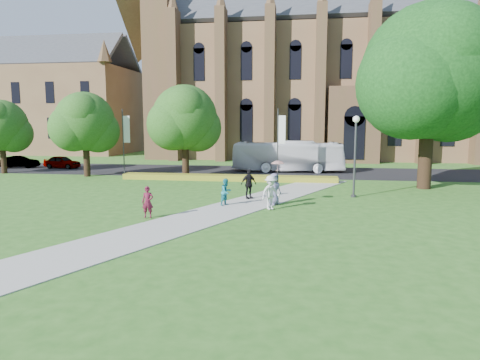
% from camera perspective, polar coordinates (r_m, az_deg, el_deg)
% --- Properties ---
extents(ground, '(160.00, 160.00, 0.00)m').
position_cam_1_polar(ground, '(22.63, -2.52, -4.63)').
color(ground, '#295D1B').
rests_on(ground, ground).
extents(road, '(160.00, 10.00, 0.02)m').
position_cam_1_polar(road, '(42.19, 2.69, 1.14)').
color(road, black).
rests_on(road, ground).
extents(footpath, '(15.58, 28.54, 0.04)m').
position_cam_1_polar(footpath, '(23.58, -2.05, -4.07)').
color(footpath, '#B2B2A8').
rests_on(footpath, ground).
extents(flower_hedge, '(18.00, 1.40, 0.45)m').
position_cam_1_polar(flower_hedge, '(35.75, -1.62, 0.31)').
color(flower_hedge, gold).
rests_on(flower_hedge, ground).
extents(cathedral, '(52.60, 18.25, 28.00)m').
position_cam_1_polar(cathedral, '(62.22, 14.25, 15.01)').
color(cathedral, brown).
rests_on(cathedral, ground).
extents(building_west, '(22.00, 14.00, 18.30)m').
position_cam_1_polar(building_west, '(74.43, -22.82, 10.50)').
color(building_west, brown).
rests_on(building_west, ground).
extents(streetlamp, '(0.44, 0.44, 5.24)m').
position_cam_1_polar(streetlamp, '(28.42, 15.12, 4.35)').
color(streetlamp, '#38383D').
rests_on(streetlamp, ground).
extents(large_tree, '(9.60, 9.60, 13.20)m').
position_cam_1_polar(large_tree, '(34.02, 24.03, 13.02)').
color(large_tree, '#332114').
rests_on(large_tree, ground).
extents(street_tree_0, '(5.20, 5.20, 7.50)m').
position_cam_1_polar(street_tree_0, '(40.56, -19.98, 7.31)').
color(street_tree_0, '#332114').
rests_on(street_tree_0, ground).
extents(street_tree_1, '(5.60, 5.60, 8.05)m').
position_cam_1_polar(street_tree_1, '(37.62, -7.36, 8.25)').
color(street_tree_1, '#332114').
rests_on(street_tree_1, ground).
extents(street_tree_2, '(4.80, 4.80, 6.95)m').
position_cam_1_polar(street_tree_2, '(46.31, -29.26, 6.36)').
color(street_tree_2, '#332114').
rests_on(street_tree_2, ground).
extents(banner_pole_0, '(0.70, 0.10, 6.00)m').
position_cam_1_polar(banner_pole_0, '(36.98, 5.23, 5.45)').
color(banner_pole_0, '#38383D').
rests_on(banner_pole_0, ground).
extents(banner_pole_1, '(0.70, 0.10, 6.00)m').
position_cam_1_polar(banner_pole_1, '(40.30, -15.16, 5.40)').
color(banner_pole_1, '#38383D').
rests_on(banner_pole_1, ground).
extents(tour_coach, '(10.90, 2.87, 3.01)m').
position_cam_1_polar(tour_coach, '(42.05, 6.41, 3.16)').
color(tour_coach, silver).
rests_on(tour_coach, road).
extents(car_0, '(4.05, 2.07, 1.32)m').
position_cam_1_polar(car_0, '(48.77, -22.63, 2.24)').
color(car_0, gray).
rests_on(car_0, road).
extents(car_1, '(4.07, 2.30, 1.27)m').
position_cam_1_polar(car_1, '(50.94, -27.34, 2.15)').
color(car_1, gray).
rests_on(car_1, road).
extents(pedestrian_0, '(0.62, 0.44, 1.60)m').
position_cam_1_polar(pedestrian_0, '(22.08, -12.21, -2.89)').
color(pedestrian_0, '#561328').
rests_on(pedestrian_0, footpath).
extents(pedestrian_1, '(0.91, 0.96, 1.56)m').
position_cam_1_polar(pedestrian_1, '(24.80, -1.86, -1.60)').
color(pedestrian_1, teal).
rests_on(pedestrian_1, footpath).
extents(pedestrian_2, '(1.36, 1.35, 1.89)m').
position_cam_1_polar(pedestrian_2, '(23.66, 4.12, -1.67)').
color(pedestrian_2, silver).
rests_on(pedestrian_2, footpath).
extents(pedestrian_3, '(1.14, 1.05, 1.88)m').
position_cam_1_polar(pedestrian_3, '(26.94, 1.16, -0.52)').
color(pedestrian_3, black).
rests_on(pedestrian_3, footpath).
extents(pedestrian_4, '(1.04, 1.05, 1.84)m').
position_cam_1_polar(pedestrian_4, '(25.14, 4.59, -1.18)').
color(pedestrian_4, slate).
rests_on(pedestrian_4, footpath).
extents(parasol, '(0.76, 0.76, 0.65)m').
position_cam_1_polar(parasol, '(25.07, 5.05, 1.66)').
color(parasol, '#F1AAC6').
rests_on(parasol, pedestrian_4).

